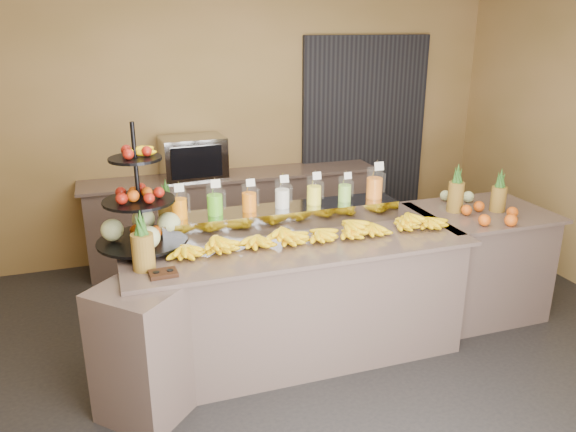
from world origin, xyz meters
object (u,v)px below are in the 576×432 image
fruit_stand (147,217)px  right_fruit_pile (482,206)px  oven_warmer (193,157)px  pitcher_tray (282,217)px  banana_heap (315,230)px  condiment_caddy (163,273)px

fruit_stand → right_fruit_pile: fruit_stand is taller
fruit_stand → right_fruit_pile: 2.65m
right_fruit_pile → oven_warmer: 2.81m
pitcher_tray → right_fruit_pile: size_ratio=3.88×
pitcher_tray → fruit_stand: size_ratio=2.10×
banana_heap → oven_warmer: 2.09m
pitcher_tray → oven_warmer: (-0.40, 1.67, 0.13)m
fruit_stand → pitcher_tray: bearing=-6.6°
pitcher_tray → banana_heap: 0.37m
condiment_caddy → right_fruit_pile: 2.63m
fruit_stand → right_fruit_pile: bearing=-16.3°
right_fruit_pile → fruit_stand: bearing=176.3°
condiment_caddy → banana_heap: bearing=13.6°
banana_heap → right_fruit_pile: (1.49, 0.07, 0.01)m
right_fruit_pile → oven_warmer: bearing=136.1°
banana_heap → fruit_stand: 1.19m
pitcher_tray → banana_heap: (0.13, -0.35, -0.01)m
banana_heap → right_fruit_pile: 1.49m
pitcher_tray → condiment_caddy: 1.16m
pitcher_tray → right_fruit_pile: bearing=-9.7°
pitcher_tray → right_fruit_pile: right_fruit_pile is taller
banana_heap → condiment_caddy: bearing=-166.4°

